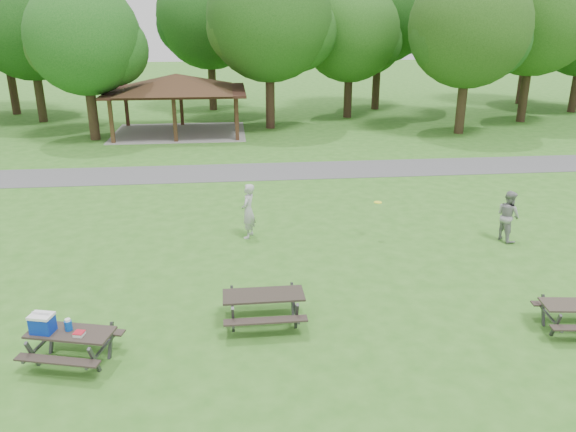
{
  "coord_description": "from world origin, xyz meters",
  "views": [
    {
      "loc": [
        -0.74,
        -12.65,
        7.41
      ],
      "look_at": [
        1.0,
        4.0,
        1.3
      ],
      "focal_mm": 35.0,
      "sensor_mm": 36.0,
      "label": 1
    }
  ],
  "objects_px": {
    "picnic_table_middle": "(264,301)",
    "picnic_table_near": "(62,333)",
    "frisbee_thrower": "(248,211)",
    "frisbee_catcher": "(508,216)"
  },
  "relations": [
    {
      "from": "picnic_table_middle",
      "to": "frisbee_thrower",
      "type": "height_order",
      "value": "frisbee_thrower"
    },
    {
      "from": "picnic_table_middle",
      "to": "frisbee_catcher",
      "type": "distance_m",
      "value": 9.82
    },
    {
      "from": "frisbee_catcher",
      "to": "picnic_table_middle",
      "type": "bearing_deg",
      "value": 102.06
    },
    {
      "from": "picnic_table_near",
      "to": "frisbee_thrower",
      "type": "relative_size",
      "value": 1.14
    },
    {
      "from": "picnic_table_near",
      "to": "frisbee_thrower",
      "type": "xyz_separation_m",
      "value": [
        4.37,
        7.03,
        0.22
      ]
    },
    {
      "from": "frisbee_thrower",
      "to": "frisbee_catcher",
      "type": "xyz_separation_m",
      "value": [
        8.78,
        -1.18,
        -0.08
      ]
    },
    {
      "from": "picnic_table_middle",
      "to": "picnic_table_near",
      "type": "bearing_deg",
      "value": -165.53
    },
    {
      "from": "picnic_table_middle",
      "to": "frisbee_catcher",
      "type": "height_order",
      "value": "frisbee_catcher"
    },
    {
      "from": "picnic_table_near",
      "to": "picnic_table_middle",
      "type": "bearing_deg",
      "value": 14.47
    },
    {
      "from": "frisbee_thrower",
      "to": "frisbee_catcher",
      "type": "relative_size",
      "value": 1.09
    }
  ]
}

